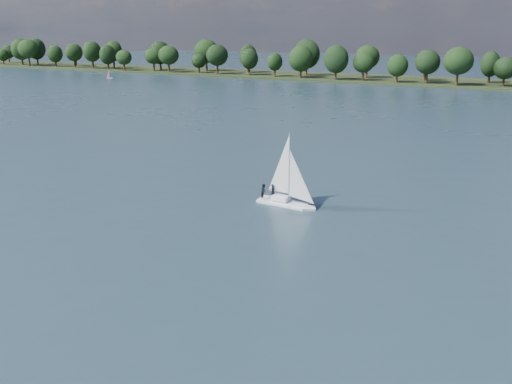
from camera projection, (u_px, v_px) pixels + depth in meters
ground at (440, 131)px, 116.78m from camera, size 700.00×700.00×0.00m
far_shore at (507, 86)px, 210.50m from camera, size 660.00×40.00×1.50m
sailboat at (284, 184)px, 67.17m from camera, size 7.05×2.40×9.13m
dinghy_pink at (110, 76)px, 242.36m from camera, size 2.72×2.05×4.07m
pontoon at (91, 70)px, 287.77m from camera, size 4.26×2.59×0.50m
treeline at (461, 63)px, 213.51m from camera, size 562.97×74.51×17.17m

